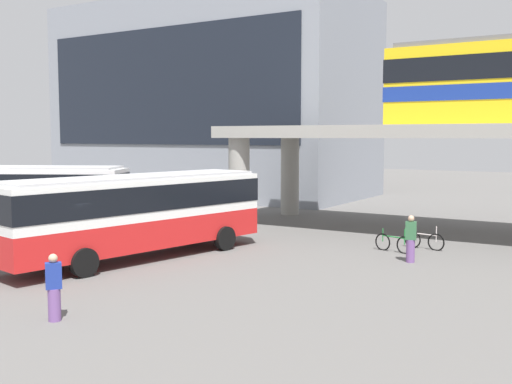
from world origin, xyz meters
The scene contains 8 objects.
ground_plane centered at (0.00, 10.00, 0.00)m, with size 120.00×120.00×0.00m, color #605E5B.
station_building centered at (-12.61, 26.04, 7.62)m, with size 24.89×12.44×15.23m.
bus_main centered at (0.54, 2.29, 1.99)m, with size 4.66×11.32×3.22m.
bus_secondary centered at (-9.57, 4.48, 1.99)m, with size 10.96×7.36×3.22m.
bicycle_silver centered at (9.45, 10.07, 0.36)m, with size 1.77×0.37×1.04m.
bicycle_green centered at (8.55, 8.77, 0.36)m, with size 1.74×0.55×1.04m.
pedestrian_by_bike_rack centered at (4.17, -4.79, 0.82)m, with size 0.45×0.47×1.74m.
pedestrian_at_kerb centered at (9.77, 7.10, 0.84)m, with size 0.45×0.35×1.77m.
Camera 1 is at (16.48, -15.11, 4.72)m, focal length 42.66 mm.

